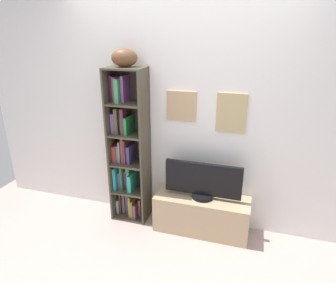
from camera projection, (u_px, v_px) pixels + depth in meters
name	position (u px, v px, depth m)	size (l,w,h in m)	color
back_wall	(184.00, 118.00, 3.16)	(4.80, 0.08, 2.43)	white
bookshelf	(128.00, 151.00, 3.33)	(0.41, 0.30, 1.74)	#464031
football	(124.00, 58.00, 2.94)	(0.26, 0.18, 0.18)	brown
tv_stand	(201.00, 214.00, 3.25)	(1.01, 0.36, 0.41)	tan
television	(203.00, 181.00, 3.11)	(0.80, 0.22, 0.40)	black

